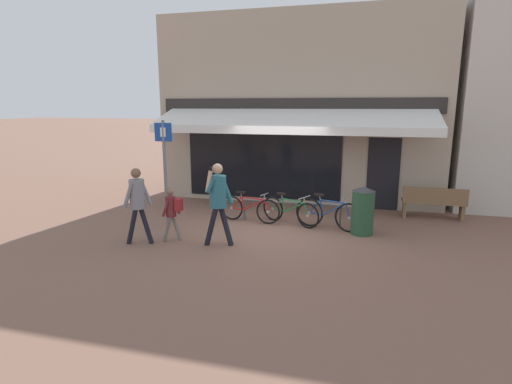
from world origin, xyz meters
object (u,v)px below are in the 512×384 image
Objects in this scene: pedestrian_second_adult at (137,198)px; parking_sign at (165,164)px; bicycle_red at (249,209)px; park_bench at (434,202)px; bicycle_green at (290,211)px; pedestrian_child at (172,208)px; pedestrian_adult at (218,195)px; litter_bin at (363,210)px; bicycle_blue at (329,214)px.

parking_sign is at bearing -87.41° from pedestrian_second_adult.
park_bench is (4.70, 1.51, 0.11)m from bicycle_red.
pedestrian_second_adult is at bearing -149.58° from park_bench.
park_bench is (3.64, 1.47, 0.11)m from bicycle_green.
pedestrian_second_adult is (-0.63, -0.36, 0.29)m from pedestrian_child.
pedestrian_adult is 0.69× the size of parking_sign.
litter_bin is 4.86m from parking_sign.
pedestrian_child is 6.86m from park_bench.
pedestrian_adult is at bearing -126.20° from bicycle_blue.
bicycle_green is (1.06, 0.04, 0.00)m from bicycle_red.
bicycle_blue is at bearing -147.36° from park_bench.
pedestrian_child is at bearing -149.57° from park_bench.
bicycle_green is at bearing 19.88° from parking_sign.
pedestrian_adult is at bearing -96.21° from bicycle_green.
pedestrian_adult is at bearing -28.27° from parking_sign.
litter_bin reaches higher than bicycle_red.
litter_bin is (4.74, 1.95, -0.46)m from pedestrian_second_adult.
pedestrian_adult is at bearing -164.47° from pedestrian_second_adult.
litter_bin is 0.71× the size of park_bench.
litter_bin is at bearing 3.18° from bicycle_blue.
pedestrian_adult is at bearing -144.18° from park_bench.
pedestrian_child is 0.45× the size of parking_sign.
parking_sign reaches higher than litter_bin.
bicycle_green is at bearing -157.39° from park_bench.
pedestrian_child is 1.37m from parking_sign.
bicycle_red is at bearing -125.46° from pedestrian_second_adult.
bicycle_green is 0.60× the size of parking_sign.
bicycle_blue is 0.84m from litter_bin.
litter_bin is at bearing -163.23° from pedestrian_child.
pedestrian_child is (-3.31, -1.76, 0.36)m from bicycle_blue.
parking_sign is at bearing -17.99° from pedestrian_adult.
park_bench is at bearing 44.64° from litter_bin.
parking_sign reaches higher than bicycle_red.
pedestrian_second_adult is 7.61m from park_bench.
pedestrian_second_adult is at bearing -91.68° from parking_sign.
pedestrian_second_adult is (-1.88, -2.26, 0.68)m from bicycle_red.
pedestrian_second_adult reaches higher than bicycle_red.
pedestrian_child is (-1.25, -1.90, 0.40)m from bicycle_red.
park_bench is at bearing 26.21° from bicycle_red.
litter_bin reaches higher than park_bench.
park_bench is at bearing 47.67° from bicycle_green.
bicycle_green is 2.43m from pedestrian_adult.
pedestrian_child is at bearing -146.01° from pedestrian_second_adult.
bicycle_green is at bearing -175.13° from bicycle_blue.
litter_bin is (2.86, -0.31, 0.22)m from bicycle_red.
bicycle_blue is at bearing 168.06° from litter_bin.
pedestrian_second_adult is 0.64× the size of parking_sign.
park_bench is (1.84, 1.82, -0.11)m from litter_bin.
bicycle_blue is 0.64× the size of parking_sign.
pedestrian_adult reaches higher than pedestrian_second_adult.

